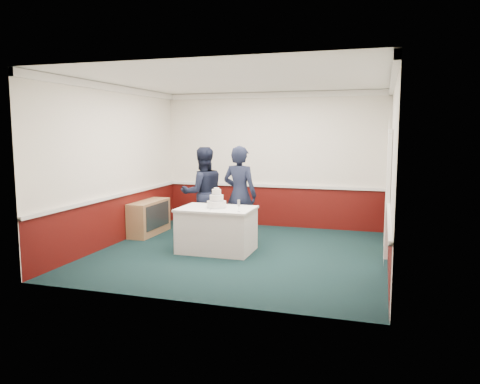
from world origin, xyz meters
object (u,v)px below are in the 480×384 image
(wedding_cake, at_px, (217,202))
(person_man, at_px, (203,193))
(champagne_flute, at_px, (239,204))
(person_woman, at_px, (240,195))
(cake_table, at_px, (217,229))
(cake_knife, at_px, (211,209))
(sideboard, at_px, (149,217))

(wedding_cake, bearing_deg, person_man, 124.09)
(champagne_flute, relative_size, person_woman, 0.11)
(champagne_flute, bearing_deg, cake_table, 150.75)
(cake_knife, relative_size, champagne_flute, 1.07)
(cake_knife, distance_m, person_man, 1.28)
(cake_table, height_order, person_woman, person_woman)
(person_man, bearing_deg, cake_knife, 82.46)
(champagne_flute, xyz_separation_m, person_man, (-1.13, 1.20, -0.01))
(cake_table, distance_m, wedding_cake, 0.50)
(cake_table, height_order, wedding_cake, wedding_cake)
(wedding_cake, bearing_deg, champagne_flute, -29.25)
(wedding_cake, relative_size, person_man, 0.20)
(person_man, height_order, person_woman, person_woman)
(sideboard, relative_size, wedding_cake, 3.30)
(sideboard, xyz_separation_m, cake_table, (1.83, -0.92, 0.05))
(sideboard, height_order, cake_table, cake_table)
(sideboard, relative_size, person_woman, 0.64)
(person_man, relative_size, person_woman, 0.98)
(person_woman, bearing_deg, champagne_flute, 115.88)
(cake_knife, xyz_separation_m, person_woman, (0.24, 0.93, 0.14))
(sideboard, distance_m, champagne_flute, 2.69)
(person_woman, bearing_deg, cake_knife, 85.29)
(person_man, xyz_separation_m, person_woman, (0.83, -0.20, 0.02))
(wedding_cake, distance_m, cake_knife, 0.23)
(wedding_cake, height_order, champagne_flute, wedding_cake)
(sideboard, distance_m, wedding_cake, 2.13)
(wedding_cake, xyz_separation_m, cake_knife, (-0.03, -0.20, -0.11))
(cake_knife, bearing_deg, sideboard, 147.43)
(person_woman, bearing_deg, person_man, -3.68)
(cake_table, xyz_separation_m, champagne_flute, (0.50, -0.28, 0.53))
(sideboard, distance_m, person_woman, 2.13)
(cake_knife, distance_m, champagne_flute, 0.55)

